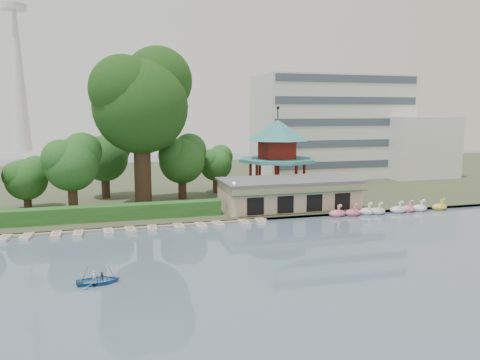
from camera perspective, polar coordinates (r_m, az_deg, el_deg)
name	(u,v)px	position (r m, az deg, el deg)	size (l,w,h in m)	color
ground_plane	(274,267)	(41.02, 4.18, -10.54)	(220.00, 220.00, 0.00)	slate
shore	(182,181)	(90.43, -7.06, -0.09)	(220.00, 70.00, 0.40)	#424930
embankment	(226,221)	(56.93, -1.75, -5.01)	(220.00, 0.60, 0.30)	gray
dock	(124,228)	(55.28, -13.95, -5.69)	(34.00, 1.60, 0.24)	gray
boathouse	(289,193)	(63.87, 5.96, -1.57)	(18.60, 9.39, 3.90)	#CFB194
pavilion	(277,149)	(73.24, 4.58, 3.74)	(12.40, 12.40, 13.50)	#CFB194
office_building	(345,130)	(97.13, 12.64, 5.99)	(38.00, 18.00, 20.00)	silver
broadcast_tower	(17,50)	(180.02, -25.56, 14.08)	(8.00, 8.00, 96.00)	silver
hedge	(97,213)	(58.25, -17.05, -3.91)	(30.00, 2.00, 1.80)	#285E22
lamp_post	(234,192)	(58.27, -0.74, -1.50)	(0.36, 0.36, 4.28)	black
big_tree	(142,98)	(64.88, -11.90, 9.75)	(13.98, 13.03, 21.85)	#3A281C
small_trees	(105,162)	(68.12, -16.19, 2.09)	(39.01, 16.95, 10.26)	#3A281C
swan_boats	(388,210)	(64.95, 17.61, -3.52)	(17.60, 2.07, 1.92)	pink
moored_rowboats	(130,230)	(53.92, -13.26, -5.95)	(32.40, 2.73, 0.36)	beige
rowboat_with_passengers	(98,278)	(38.68, -16.89, -11.32)	(4.70, 3.43, 2.01)	#3473B4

